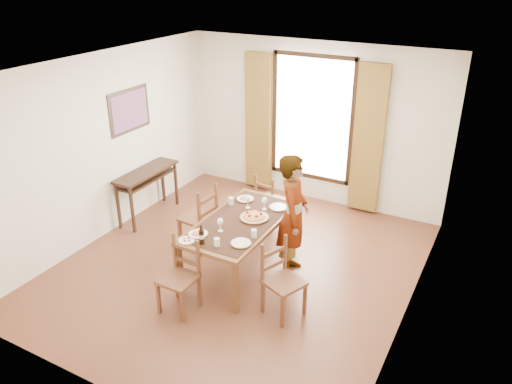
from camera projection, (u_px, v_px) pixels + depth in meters
The scene contains 22 objects.
ground at pixel (239, 266), 6.87m from camera, with size 5.00×5.00×0.00m, color #4F2718.
room_shell at pixel (242, 159), 6.31m from camera, with size 4.60×5.10×2.74m.
console_table at pixel (147, 177), 7.93m from camera, with size 0.38×1.20×0.80m.
dining_table at pixel (241, 225), 6.51m from camera, with size 0.91×1.78×0.76m.
chair_west at pixel (200, 219), 7.12m from camera, with size 0.49×0.49×1.00m.
chair_north at pixel (269, 201), 7.79m from camera, with size 0.44×0.44×0.86m.
chair_south at pixel (180, 278), 5.87m from camera, with size 0.41×0.41×0.91m.
chair_east at pixel (282, 282), 5.80m from camera, with size 0.54×0.54×0.93m.
man at pixel (293, 216), 6.40m from camera, with size 0.57×0.71×1.68m, color #9B9CA3.
plate_sw at pixel (198, 233), 6.12m from camera, with size 0.27×0.27×0.05m, color silver, non-canonical shape.
plate_se at pixel (241, 242), 5.93m from camera, with size 0.27×0.27×0.05m, color silver, non-canonical shape.
plate_nw at pixel (245, 198), 7.02m from camera, with size 0.27×0.27×0.05m, color silver, non-canonical shape.
plate_ne at pixel (278, 206), 6.79m from camera, with size 0.27×0.27×0.05m, color silver, non-canonical shape.
pasta_platter at pixel (254, 215), 6.50m from camera, with size 0.40×0.40×0.10m, color #BC4118, non-canonical shape.
caprese_plate at pixel (187, 240), 5.99m from camera, with size 0.20×0.20×0.04m, color silver, non-canonical shape.
wine_glass_a at pixel (220, 225), 6.18m from camera, with size 0.08×0.08×0.18m, color white, non-canonical shape.
wine_glass_b at pixel (264, 203), 6.72m from camera, with size 0.08×0.08×0.18m, color white, non-canonical shape.
wine_glass_c at pixel (248, 202), 6.76m from camera, with size 0.08×0.08×0.18m, color white, non-canonical shape.
tumbler_a at pixel (254, 233), 6.07m from camera, with size 0.07×0.07×0.10m, color silver.
tumbler_b at pixel (231, 201), 6.88m from camera, with size 0.07×0.07×0.10m, color silver.
tumbler_c at pixel (217, 242), 5.88m from camera, with size 0.07×0.07×0.10m, color silver.
wine_bottle at pixel (201, 234), 5.90m from camera, with size 0.07×0.07×0.25m, color black, non-canonical shape.
Camera 1 is at (2.95, -4.97, 3.84)m, focal length 35.00 mm.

